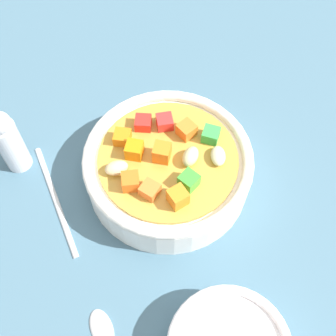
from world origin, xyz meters
The scene contains 4 objects.
ground_plane centered at (0.00, 0.00, -1.00)cm, with size 140.00×140.00×2.00cm, color #42667A.
soup_bowl_main centered at (0.01, 0.01, 2.74)cm, with size 17.69×17.69×6.32cm.
spoon centered at (7.42, 11.17, 0.40)cm, with size 13.46×20.84×0.94cm.
pepper_shaker centered at (16.92, -0.41, 4.38)cm, with size 2.77×2.77×8.78cm.
Camera 1 is at (-3.05, 23.96, 43.41)cm, focal length 47.82 mm.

